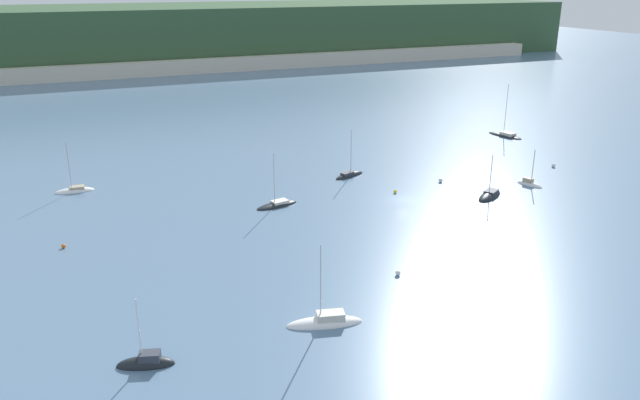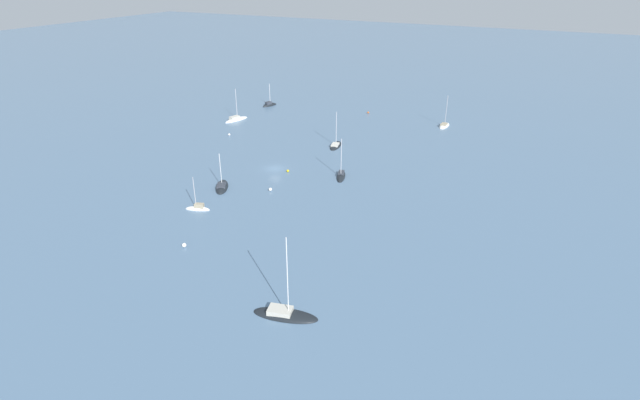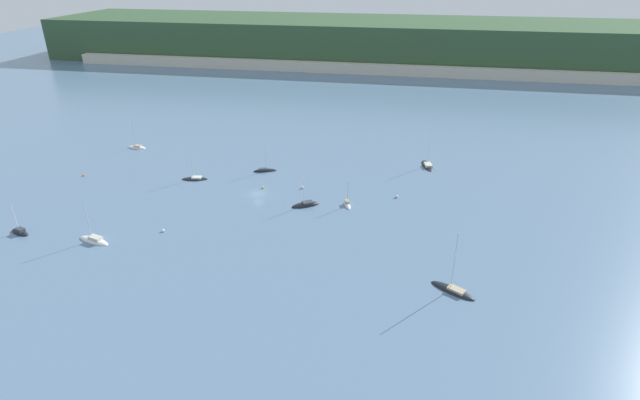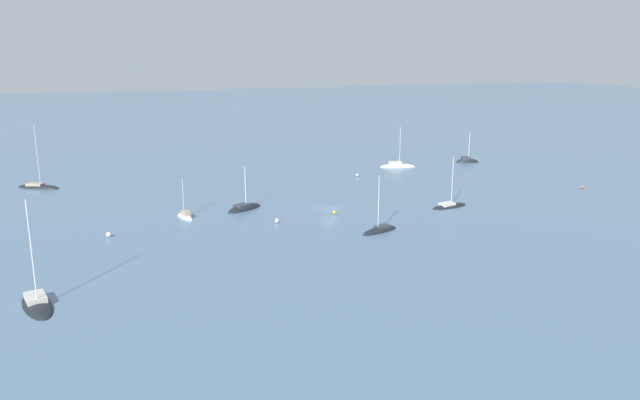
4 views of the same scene
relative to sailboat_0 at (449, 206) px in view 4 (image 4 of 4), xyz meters
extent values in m
plane|color=slate|center=(19.98, -5.69, -0.09)|extent=(600.00, 600.00, 0.00)
ellipsoid|color=black|center=(-0.05, -0.01, -0.09)|extent=(7.57, 3.79, 1.16)
cube|color=silver|center=(0.52, 0.10, 0.48)|extent=(2.89, 2.16, 0.49)
cylinder|color=silver|center=(-0.41, -0.08, 4.44)|extent=(0.14, 0.14, 8.42)
ellipsoid|color=black|center=(63.54, 22.47, -0.09)|extent=(4.84, 9.22, 1.16)
cube|color=beige|center=(63.71, 21.79, 0.58)|extent=(2.68, 3.55, 0.71)
cylinder|color=silver|center=(63.44, 22.90, 5.99)|extent=(0.14, 0.14, 11.52)
ellipsoid|color=black|center=(17.46, 9.44, -0.09)|extent=(6.95, 3.97, 1.45)
cube|color=#333842|center=(16.96, 9.26, 0.55)|extent=(2.71, 2.00, 0.48)
cylinder|color=silver|center=(17.78, 9.56, 4.44)|extent=(0.14, 0.14, 8.25)
ellipsoid|color=white|center=(44.03, -7.96, -0.09)|extent=(2.81, 4.88, 1.31)
cube|color=tan|center=(43.91, -7.60, 0.72)|extent=(1.44, 1.91, 0.90)
cylinder|color=#B2B2B7|center=(44.11, -8.18, 3.36)|extent=(0.14, 0.14, 6.17)
ellipsoid|color=white|center=(-7.68, -35.80, -0.09)|extent=(8.41, 4.19, 1.57)
cube|color=beige|center=(-7.05, -35.96, 0.79)|extent=(3.22, 2.24, 0.90)
cylinder|color=silver|center=(-8.08, -35.69, 4.71)|extent=(0.14, 0.14, 8.73)
ellipsoid|color=black|center=(68.25, -39.35, -0.09)|extent=(8.86, 6.56, 1.45)
cube|color=tan|center=(68.86, -39.71, 0.57)|extent=(3.60, 3.05, 0.52)
cylinder|color=silver|center=(67.87, -39.12, 6.29)|extent=(0.14, 0.14, 11.95)
ellipsoid|color=black|center=(33.76, -10.04, -0.09)|extent=(7.37, 5.76, 1.78)
cube|color=#333842|center=(34.25, -9.75, 0.66)|extent=(3.08, 2.80, 0.51)
cylinder|color=silver|center=(33.46, -10.23, 3.79)|extent=(0.14, 0.14, 6.77)
ellipsoid|color=black|center=(-26.05, -35.80, -0.09)|extent=(5.73, 3.42, 1.74)
cube|color=#333842|center=(-25.64, -35.93, 0.84)|extent=(2.25, 1.82, 0.89)
cylinder|color=silver|center=(-26.31, -35.72, 3.66)|extent=(0.14, 0.14, 6.53)
sphere|color=white|center=(55.86, -1.03, 0.28)|extent=(0.74, 0.74, 0.74)
sphere|color=orange|center=(-31.88, -3.92, 0.20)|extent=(0.58, 0.58, 0.58)
sphere|color=yellow|center=(20.39, -2.12, 0.20)|extent=(0.58, 0.58, 0.58)
sphere|color=white|center=(30.73, -0.22, 0.26)|extent=(0.70, 0.70, 0.70)
sphere|color=white|center=(5.15, -29.02, 0.23)|extent=(0.63, 0.63, 0.63)
camera|label=1|loc=(-31.01, -87.97, 34.25)|focal=35.00mm
camera|label=2|loc=(108.34, 50.08, 41.71)|focal=28.00mm
camera|label=3|loc=(58.66, -118.22, 55.54)|focal=28.00mm
camera|label=4|loc=(55.30, 90.98, 27.04)|focal=35.00mm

